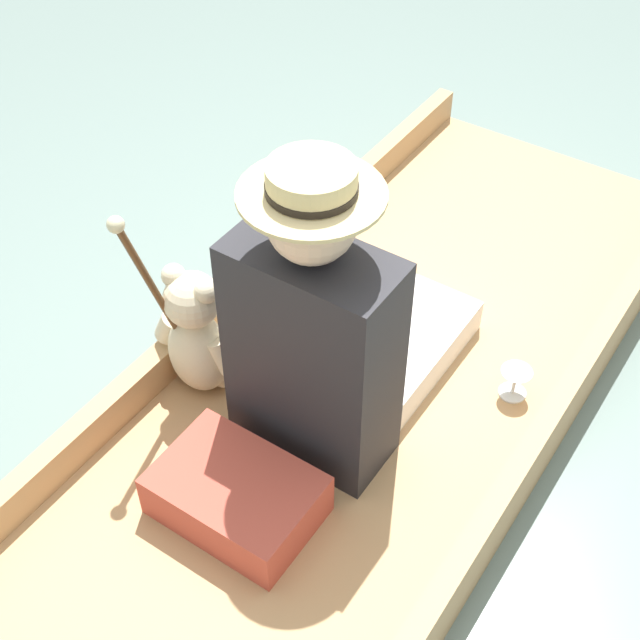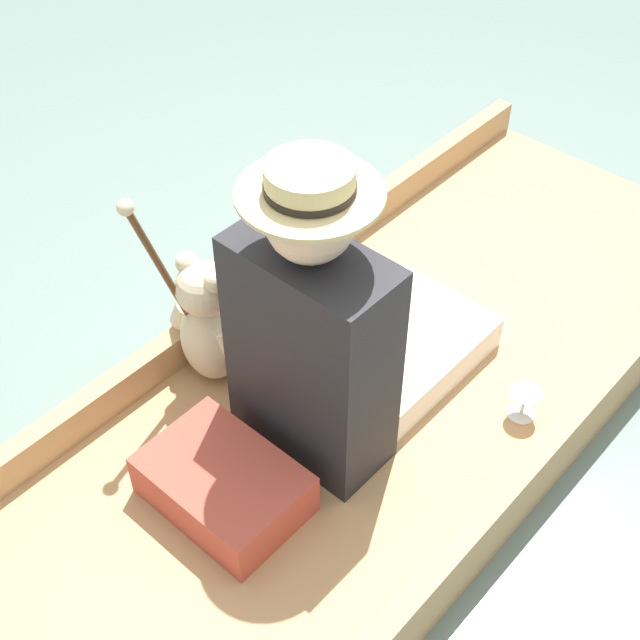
# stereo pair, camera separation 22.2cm
# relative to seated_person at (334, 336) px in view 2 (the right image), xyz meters

# --- Properties ---
(ground_plane) EXTENTS (16.00, 16.00, 0.00)m
(ground_plane) POSITION_rel_seated_person_xyz_m (0.02, 0.11, -0.44)
(ground_plane) COLOR slate
(punt_boat) EXTENTS (1.10, 3.03, 0.22)m
(punt_boat) POSITION_rel_seated_person_xyz_m (0.02, 0.11, -0.37)
(punt_boat) COLOR tan
(punt_boat) RESTS_ON ground_plane
(seat_cushion) EXTENTS (0.41, 0.29, 0.14)m
(seat_cushion) POSITION_rel_seated_person_xyz_m (-0.03, -0.40, -0.27)
(seat_cushion) COLOR #B24738
(seat_cushion) RESTS_ON punt_boat
(seated_person) EXTENTS (0.43, 0.82, 0.91)m
(seated_person) POSITION_rel_seated_person_xyz_m (0.00, 0.00, 0.00)
(seated_person) COLOR white
(seated_person) RESTS_ON punt_boat
(teddy_bear) EXTENTS (0.31, 0.18, 0.44)m
(teddy_bear) POSITION_rel_seated_person_xyz_m (-0.38, -0.10, -0.13)
(teddy_bear) COLOR beige
(teddy_bear) RESTS_ON punt_boat
(wine_glass) EXTENTS (0.09, 0.09, 0.10)m
(wine_glass) POSITION_rel_seated_person_xyz_m (0.40, 0.37, -0.27)
(wine_glass) COLOR silver
(wine_glass) RESTS_ON punt_boat
(walking_cane) EXTENTS (0.04, 0.24, 0.72)m
(walking_cane) POSITION_rel_seated_person_xyz_m (-0.43, -0.19, 0.09)
(walking_cane) COLOR brown
(walking_cane) RESTS_ON punt_boat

